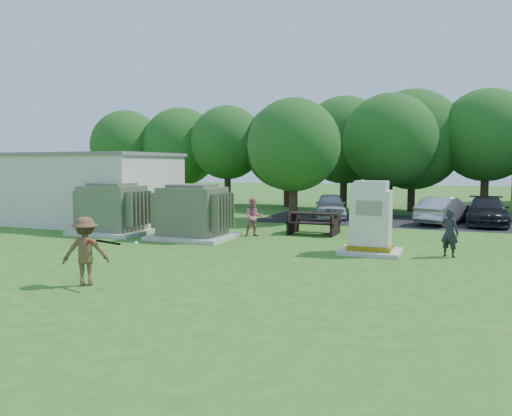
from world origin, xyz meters
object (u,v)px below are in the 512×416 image
at_px(transformer_right, 193,213).
at_px(person_at_picnic, 254,217).
at_px(car_white, 331,206).
at_px(car_dark, 487,211).
at_px(picnic_table, 314,221).
at_px(generator_cabinet, 371,222).
at_px(car_silver_a, 443,211).
at_px(person_by_generator, 450,233).
at_px(transformer_left, 113,210).
at_px(batter, 86,251).

height_order(transformer_right, person_at_picnic, transformer_right).
relative_size(transformer_right, car_white, 0.78).
xyz_separation_m(transformer_right, car_dark, (10.66, 8.86, -0.33)).
bearing_deg(car_white, transformer_right, -123.75).
xyz_separation_m(picnic_table, person_at_picnic, (-2.03, -1.50, 0.21)).
height_order(generator_cabinet, car_silver_a, generator_cabinet).
bearing_deg(generator_cabinet, person_by_generator, 6.89).
bearing_deg(car_silver_a, person_at_picnic, 64.76).
xyz_separation_m(transformer_left, picnic_table, (7.67, 2.91, -0.43)).
bearing_deg(generator_cabinet, car_white, 110.17).
bearing_deg(car_silver_a, generator_cabinet, 96.73).
height_order(generator_cabinet, person_at_picnic, generator_cabinet).
height_order(person_by_generator, car_dark, person_by_generator).
bearing_deg(picnic_table, generator_cabinet, -52.12).
bearing_deg(person_at_picnic, picnic_table, 3.43).
bearing_deg(transformer_left, car_white, 52.98).
height_order(person_at_picnic, car_white, person_at_picnic).
xyz_separation_m(picnic_table, car_silver_a, (4.80, 5.59, 0.10)).
xyz_separation_m(generator_cabinet, picnic_table, (-2.84, 3.65, -0.46)).
bearing_deg(car_silver_a, batter, 83.56).
bearing_deg(transformer_left, person_at_picnic, 14.11).
bearing_deg(batter, person_at_picnic, -129.28).
height_order(batter, car_white, batter).
xyz_separation_m(transformer_right, batter, (1.29, -7.43, -0.17)).
xyz_separation_m(generator_cabinet, person_at_picnic, (-4.87, 2.15, -0.25)).
bearing_deg(transformer_left, person_by_generator, -2.03).
distance_m(picnic_table, car_silver_a, 7.37).
distance_m(person_by_generator, person_at_picnic, 7.44).
bearing_deg(transformer_right, picnic_table, 36.32).
distance_m(transformer_right, picnic_table, 4.94).
bearing_deg(person_at_picnic, car_silver_a, 13.07).
distance_m(batter, car_dark, 18.79).
bearing_deg(car_silver_a, car_dark, -150.66).
relative_size(transformer_right, picnic_table, 1.48).
height_order(batter, person_by_generator, batter).
bearing_deg(picnic_table, person_by_generator, -33.11).
height_order(picnic_table, car_dark, car_dark).
height_order(transformer_left, picnic_table, transformer_left).
relative_size(transformer_right, car_silver_a, 0.77).
bearing_deg(car_dark, car_silver_a, -168.09).
bearing_deg(transformer_left, picnic_table, 20.82).
height_order(person_at_picnic, car_dark, person_at_picnic).
height_order(picnic_table, car_silver_a, car_silver_a).
xyz_separation_m(generator_cabinet, car_dark, (3.85, 9.60, -0.36)).
bearing_deg(transformer_right, car_silver_a, 44.14).
distance_m(car_white, car_silver_a, 5.61).
xyz_separation_m(transformer_right, car_silver_a, (8.76, 8.50, -0.33)).
xyz_separation_m(picnic_table, batter, (-2.68, -10.35, 0.26)).
height_order(picnic_table, batter, batter).
relative_size(picnic_table, car_dark, 0.46).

